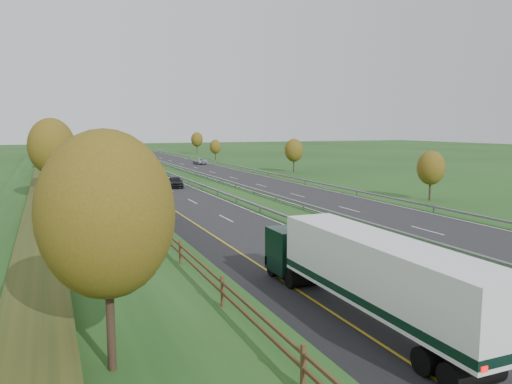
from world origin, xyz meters
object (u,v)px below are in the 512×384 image
(car_small_far, at_px, (103,155))
(car_oncoming, at_px, (200,161))
(road_tanker, at_px, (113,156))
(box_lorry, at_px, (366,273))
(car_dark_near, at_px, (176,182))
(car_silver_mid, at_px, (132,169))

(car_small_far, relative_size, car_oncoming, 1.08)
(road_tanker, bearing_deg, box_lorry, -90.79)
(box_lorry, relative_size, road_tanker, 1.45)
(road_tanker, distance_m, car_dark_near, 51.59)
(box_lorry, relative_size, car_oncoming, 3.29)
(car_small_far, bearing_deg, road_tanker, -89.96)
(road_tanker, bearing_deg, car_oncoming, -24.88)
(box_lorry, relative_size, car_small_far, 3.05)
(car_silver_mid, bearing_deg, car_dark_near, -80.71)
(road_tanker, distance_m, car_silver_mid, 24.91)
(car_oncoming, bearing_deg, road_tanker, -28.29)
(car_silver_mid, bearing_deg, box_lorry, -86.81)
(car_silver_mid, xyz_separation_m, car_small_far, (-0.24, 51.08, -0.02))
(car_dark_near, xyz_separation_m, car_silver_mid, (-2.15, 26.63, -0.03))
(car_dark_near, height_order, car_oncoming, car_dark_near)
(box_lorry, bearing_deg, car_dark_near, 85.47)
(car_oncoming, bearing_deg, car_dark_near, 65.81)
(car_dark_near, xyz_separation_m, car_small_far, (-2.39, 77.70, -0.05))
(car_small_far, distance_m, car_oncoming, 39.64)
(road_tanker, xyz_separation_m, car_small_far, (0.40, 26.19, -1.05))
(road_tanker, relative_size, car_oncoming, 2.27)
(car_silver_mid, height_order, car_oncoming, car_silver_mid)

